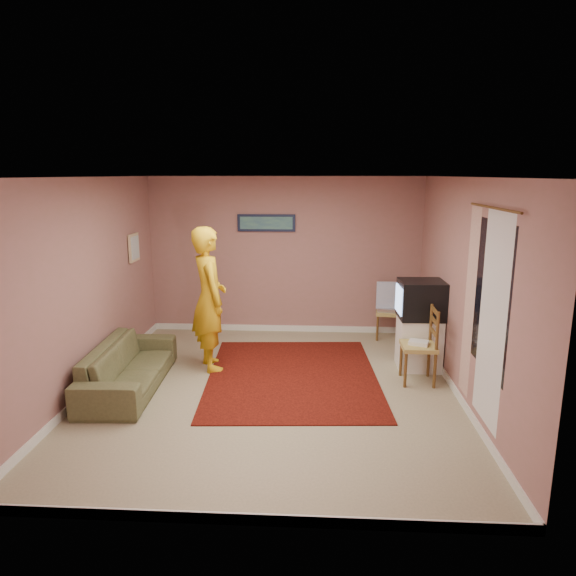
# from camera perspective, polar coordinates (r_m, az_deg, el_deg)

# --- Properties ---
(ground) EXTENTS (5.00, 5.00, 0.00)m
(ground) POSITION_cam_1_polar(r_m,az_deg,el_deg) (6.50, -1.75, -11.36)
(ground) COLOR tan
(ground) RESTS_ON ground
(wall_back) EXTENTS (4.50, 0.02, 2.60)m
(wall_back) POSITION_cam_1_polar(r_m,az_deg,el_deg) (8.54, -0.36, 3.58)
(wall_back) COLOR #9D6767
(wall_back) RESTS_ON ground
(wall_front) EXTENTS (4.50, 0.02, 2.60)m
(wall_front) POSITION_cam_1_polar(r_m,az_deg,el_deg) (3.70, -5.27, -8.61)
(wall_front) COLOR #9D6767
(wall_front) RESTS_ON ground
(wall_left) EXTENTS (0.02, 5.00, 2.60)m
(wall_left) POSITION_cam_1_polar(r_m,az_deg,el_deg) (6.67, -21.47, 0.14)
(wall_left) COLOR #9D6767
(wall_left) RESTS_ON ground
(wall_right) EXTENTS (0.02, 5.00, 2.60)m
(wall_right) POSITION_cam_1_polar(r_m,az_deg,el_deg) (6.30, 19.00, -0.35)
(wall_right) COLOR #9D6767
(wall_right) RESTS_ON ground
(ceiling) EXTENTS (4.50, 5.00, 0.02)m
(ceiling) POSITION_cam_1_polar(r_m,az_deg,el_deg) (5.94, -1.92, 12.23)
(ceiling) COLOR white
(ceiling) RESTS_ON wall_back
(baseboard_back) EXTENTS (4.50, 0.02, 0.10)m
(baseboard_back) POSITION_cam_1_polar(r_m,az_deg,el_deg) (8.81, -0.35, -4.49)
(baseboard_back) COLOR silver
(baseboard_back) RESTS_ON ground
(baseboard_front) EXTENTS (4.50, 0.02, 0.10)m
(baseboard_front) POSITION_cam_1_polar(r_m,az_deg,el_deg) (4.32, -4.88, -24.20)
(baseboard_front) COLOR silver
(baseboard_front) RESTS_ON ground
(baseboard_left) EXTENTS (0.02, 5.00, 0.10)m
(baseboard_left) POSITION_cam_1_polar(r_m,az_deg,el_deg) (7.02, -20.57, -9.87)
(baseboard_left) COLOR silver
(baseboard_left) RESTS_ON ground
(baseboard_right) EXTENTS (0.02, 5.00, 0.10)m
(baseboard_right) POSITION_cam_1_polar(r_m,az_deg,el_deg) (6.68, 18.14, -10.86)
(baseboard_right) COLOR silver
(baseboard_right) RESTS_ON ground
(window) EXTENTS (0.01, 1.10, 1.50)m
(window) POSITION_cam_1_polar(r_m,az_deg,el_deg) (5.43, 21.56, -0.93)
(window) COLOR black
(window) RESTS_ON wall_right
(curtain_sheer) EXTENTS (0.01, 0.75, 2.10)m
(curtain_sheer) POSITION_cam_1_polar(r_m,az_deg,el_deg) (5.34, 21.73, -3.39)
(curtain_sheer) COLOR silver
(curtain_sheer) RESTS_ON wall_right
(curtain_floral) EXTENTS (0.01, 0.35, 2.10)m
(curtain_floral) POSITION_cam_1_polar(r_m,az_deg,el_deg) (5.98, 19.53, -1.56)
(curtain_floral) COLOR beige
(curtain_floral) RESTS_ON wall_right
(curtain_rod) EXTENTS (0.02, 1.40, 0.02)m
(curtain_rod) POSITION_cam_1_polar(r_m,az_deg,el_deg) (5.29, 21.86, 8.27)
(curtain_rod) COLOR brown
(curtain_rod) RESTS_ON wall_right
(picture_back) EXTENTS (0.95, 0.04, 0.28)m
(picture_back) POSITION_cam_1_polar(r_m,az_deg,el_deg) (8.46, -2.42, 7.24)
(picture_back) COLOR #121833
(picture_back) RESTS_ON wall_back
(picture_left) EXTENTS (0.04, 0.38, 0.42)m
(picture_left) POSITION_cam_1_polar(r_m,az_deg,el_deg) (8.07, -16.73, 4.32)
(picture_left) COLOR beige
(picture_left) RESTS_ON wall_left
(area_rug) EXTENTS (2.38, 2.90, 0.01)m
(area_rug) POSITION_cam_1_polar(r_m,az_deg,el_deg) (6.92, 0.50, -9.73)
(area_rug) COLOR black
(area_rug) RESTS_ON ground
(tv_cabinet) EXTENTS (0.56, 0.51, 0.72)m
(tv_cabinet) POSITION_cam_1_polar(r_m,az_deg,el_deg) (7.32, 14.33, -5.94)
(tv_cabinet) COLOR white
(tv_cabinet) RESTS_ON ground
(crt_tv) EXTENTS (0.62, 0.55, 0.52)m
(crt_tv) POSITION_cam_1_polar(r_m,az_deg,el_deg) (7.15, 14.55, -1.24)
(crt_tv) COLOR black
(crt_tv) RESTS_ON tv_cabinet
(chair_a) EXTENTS (0.45, 0.43, 0.49)m
(chair_a) POSITION_cam_1_polar(r_m,az_deg,el_deg) (8.46, 11.18, -1.97)
(chair_a) COLOR tan
(chair_a) RESTS_ON ground
(dvd_player) EXTENTS (0.40, 0.32, 0.06)m
(dvd_player) POSITION_cam_1_polar(r_m,az_deg,el_deg) (8.48, 11.16, -2.35)
(dvd_player) COLOR #A9A9AE
(dvd_player) RESTS_ON chair_a
(blue_throw) EXTENTS (0.42, 0.05, 0.44)m
(blue_throw) POSITION_cam_1_polar(r_m,az_deg,el_deg) (8.42, 11.23, -0.81)
(blue_throw) COLOR #8AA2E2
(blue_throw) RESTS_ON chair_a
(chair_b) EXTENTS (0.43, 0.45, 0.54)m
(chair_b) POSITION_cam_1_polar(r_m,az_deg,el_deg) (6.76, 14.35, -5.30)
(chair_b) COLOR tan
(chair_b) RESTS_ON ground
(game_console) EXTENTS (0.28, 0.24, 0.05)m
(game_console) POSITION_cam_1_polar(r_m,az_deg,el_deg) (6.78, 14.31, -5.90)
(game_console) COLOR white
(game_console) RESTS_ON chair_b
(sofa) EXTENTS (0.85, 1.98, 0.57)m
(sofa) POSITION_cam_1_polar(r_m,az_deg,el_deg) (6.78, -17.26, -8.29)
(sofa) COLOR brown
(sofa) RESTS_ON ground
(person) EXTENTS (0.73, 0.85, 1.96)m
(person) POSITION_cam_1_polar(r_m,az_deg,el_deg) (7.02, -8.75, -1.20)
(person) COLOR gold
(person) RESTS_ON ground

